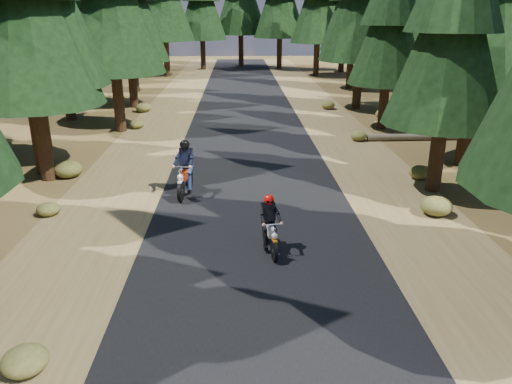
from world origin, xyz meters
TOP-DOWN VIEW (x-y plane):
  - ground at (0.00, 0.00)m, footprint 120.00×120.00m
  - road at (0.00, 5.00)m, footprint 6.00×100.00m
  - shoulder_l at (-4.60, 5.00)m, footprint 3.20×100.00m
  - shoulder_r at (4.60, 5.00)m, footprint 3.20×100.00m
  - log_near at (8.51, 11.44)m, footprint 5.89×0.48m
  - understory_shrubs at (1.52, 7.64)m, footprint 15.40×30.16m
  - rider_lead at (0.29, 0.16)m, footprint 0.71×1.68m
  - rider_follow at (-2.20, 4.39)m, footprint 0.84×2.07m

SIDE VIEW (x-z plane):
  - ground at x=0.00m, z-range 0.00..0.00m
  - shoulder_l at x=-4.60m, z-range 0.00..0.01m
  - shoulder_r at x=4.60m, z-range 0.00..0.01m
  - road at x=0.00m, z-range 0.00..0.01m
  - log_near at x=8.51m, z-range 0.00..0.32m
  - understory_shrubs at x=1.52m, z-range -0.05..0.59m
  - rider_lead at x=0.29m, z-range -0.24..1.22m
  - rider_follow at x=-2.20m, z-range -0.29..1.50m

